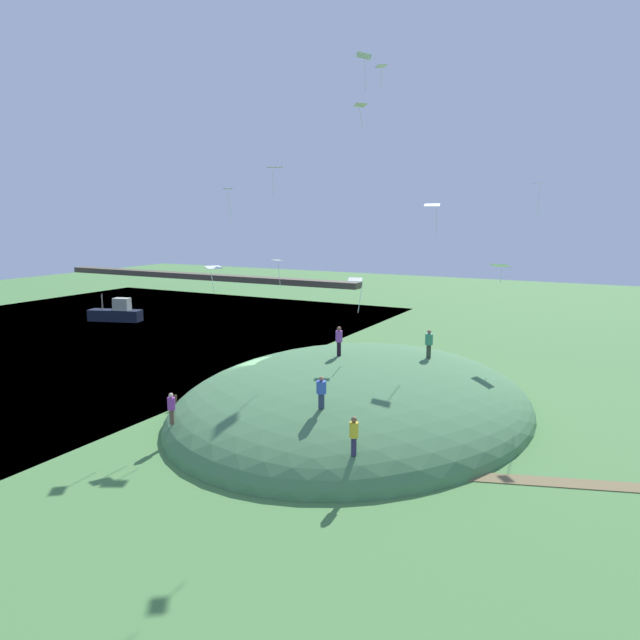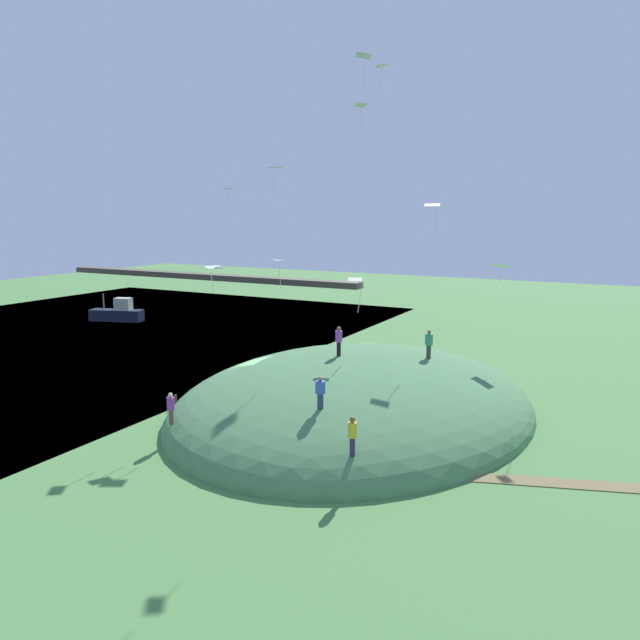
{
  "view_description": "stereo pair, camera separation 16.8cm",
  "coord_description": "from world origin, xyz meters",
  "px_view_note": "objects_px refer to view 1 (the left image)",
  "views": [
    {
      "loc": [
        21.07,
        -31.15,
        11.6
      ],
      "look_at": [
        3.3,
        2.76,
        4.87
      ],
      "focal_mm": 33.68,
      "sensor_mm": 36.0,
      "label": 1
    },
    {
      "loc": [
        21.22,
        -31.07,
        11.6
      ],
      "look_at": [
        3.3,
        2.76,
        4.87
      ],
      "focal_mm": 33.68,
      "sensor_mm": 36.0,
      "label": 2
    }
  ],
  "objects_px": {
    "person_watching_kites": "(171,405)",
    "person_near_shore": "(321,389)",
    "kite_3": "(361,107)",
    "kite_5": "(277,262)",
    "kite_1": "(275,169)",
    "kite_2": "(381,67)",
    "person_with_child": "(339,337)",
    "kite_6": "(500,266)",
    "kite_9": "(539,186)",
    "kite_10": "(432,207)",
    "kite_8": "(356,282)",
    "mooring_post": "(176,402)",
    "person_on_hilltop": "(354,431)",
    "kite_4": "(213,269)",
    "person_walking_path": "(429,341)",
    "kite_0": "(228,191)",
    "kite_7": "(364,57)",
    "boat_on_lake": "(116,313)"
  },
  "relations": [
    {
      "from": "mooring_post",
      "to": "person_near_shore",
      "type": "bearing_deg",
      "value": -12.28
    },
    {
      "from": "kite_2",
      "to": "kite_4",
      "type": "bearing_deg",
      "value": -132.52
    },
    {
      "from": "kite_1",
      "to": "kite_9",
      "type": "height_order",
      "value": "kite_1"
    },
    {
      "from": "person_with_child",
      "to": "kite_3",
      "type": "bearing_deg",
      "value": -112.0
    },
    {
      "from": "kite_8",
      "to": "kite_1",
      "type": "bearing_deg",
      "value": 171.17
    },
    {
      "from": "person_walking_path",
      "to": "kite_0",
      "type": "relative_size",
      "value": 0.96
    },
    {
      "from": "person_walking_path",
      "to": "kite_5",
      "type": "distance_m",
      "value": 14.41
    },
    {
      "from": "kite_0",
      "to": "kite_10",
      "type": "bearing_deg",
      "value": 30.71
    },
    {
      "from": "kite_8",
      "to": "mooring_post",
      "type": "relative_size",
      "value": 2.5
    },
    {
      "from": "kite_5",
      "to": "person_on_hilltop",
      "type": "bearing_deg",
      "value": -49.95
    },
    {
      "from": "person_on_hilltop",
      "to": "kite_4",
      "type": "relative_size",
      "value": 1.15
    },
    {
      "from": "person_with_child",
      "to": "kite_6",
      "type": "distance_m",
      "value": 12.02
    },
    {
      "from": "kite_3",
      "to": "kite_10",
      "type": "distance_m",
      "value": 11.13
    },
    {
      "from": "kite_2",
      "to": "kite_4",
      "type": "xyz_separation_m",
      "value": [
        -6.92,
        -7.54,
        -11.56
      ]
    },
    {
      "from": "person_watching_kites",
      "to": "kite_8",
      "type": "xyz_separation_m",
      "value": [
        5.54,
        10.45,
        5.54
      ]
    },
    {
      "from": "kite_6",
      "to": "kite_2",
      "type": "bearing_deg",
      "value": -138.01
    },
    {
      "from": "kite_3",
      "to": "person_watching_kites",
      "type": "bearing_deg",
      "value": -95.27
    },
    {
      "from": "person_walking_path",
      "to": "kite_9",
      "type": "relative_size",
      "value": 0.85
    },
    {
      "from": "kite_10",
      "to": "mooring_post",
      "type": "relative_size",
      "value": 2.33
    },
    {
      "from": "person_with_child",
      "to": "kite_1",
      "type": "bearing_deg",
      "value": -56.94
    },
    {
      "from": "kite_9",
      "to": "mooring_post",
      "type": "relative_size",
      "value": 2.49
    },
    {
      "from": "person_on_hilltop",
      "to": "kite_9",
      "type": "bearing_deg",
      "value": -138.87
    },
    {
      "from": "kite_7",
      "to": "boat_on_lake",
      "type": "bearing_deg",
      "value": 156.29
    },
    {
      "from": "kite_6",
      "to": "kite_9",
      "type": "height_order",
      "value": "kite_9"
    },
    {
      "from": "person_on_hilltop",
      "to": "kite_3",
      "type": "xyz_separation_m",
      "value": [
        -8.6,
        19.67,
        16.8
      ]
    },
    {
      "from": "person_walking_path",
      "to": "kite_1",
      "type": "relative_size",
      "value": 0.97
    },
    {
      "from": "person_near_shore",
      "to": "kite_10",
      "type": "relative_size",
      "value": 0.8
    },
    {
      "from": "kite_3",
      "to": "kite_5",
      "type": "distance_m",
      "value": 12.92
    },
    {
      "from": "person_watching_kites",
      "to": "kite_2",
      "type": "xyz_separation_m",
      "value": [
        6.22,
        12.25,
        18.12
      ]
    },
    {
      "from": "kite_10",
      "to": "kite_1",
      "type": "bearing_deg",
      "value": -161.09
    },
    {
      "from": "person_walking_path",
      "to": "person_on_hilltop",
      "type": "bearing_deg",
      "value": -55.41
    },
    {
      "from": "kite_6",
      "to": "kite_10",
      "type": "bearing_deg",
      "value": -138.73
    },
    {
      "from": "person_watching_kites",
      "to": "kite_9",
      "type": "height_order",
      "value": "kite_9"
    },
    {
      "from": "kite_1",
      "to": "kite_4",
      "type": "bearing_deg",
      "value": -90.02
    },
    {
      "from": "kite_1",
      "to": "kite_4",
      "type": "distance_m",
      "value": 8.96
    },
    {
      "from": "kite_3",
      "to": "kite_10",
      "type": "height_order",
      "value": "kite_3"
    },
    {
      "from": "kite_2",
      "to": "person_watching_kites",
      "type": "bearing_deg",
      "value": -116.93
    },
    {
      "from": "person_on_hilltop",
      "to": "kite_10",
      "type": "bearing_deg",
      "value": -120.68
    },
    {
      "from": "person_watching_kites",
      "to": "person_near_shore",
      "type": "bearing_deg",
      "value": 169.6
    },
    {
      "from": "boat_on_lake",
      "to": "person_near_shore",
      "type": "xyz_separation_m",
      "value": [
        37.58,
        -23.03,
        2.57
      ]
    },
    {
      "from": "kite_10",
      "to": "person_walking_path",
      "type": "bearing_deg",
      "value": -71.46
    },
    {
      "from": "person_walking_path",
      "to": "kite_1",
      "type": "xyz_separation_m",
      "value": [
        -10.19,
        -1.31,
        10.59
      ]
    },
    {
      "from": "kite_4",
      "to": "kite_8",
      "type": "height_order",
      "value": "kite_4"
    },
    {
      "from": "person_near_shore",
      "to": "kite_8",
      "type": "relative_size",
      "value": 0.75
    },
    {
      "from": "kite_0",
      "to": "kite_2",
      "type": "xyz_separation_m",
      "value": [
        8.32,
        4.06,
        7.11
      ]
    },
    {
      "from": "person_near_shore",
      "to": "kite_1",
      "type": "relative_size",
      "value": 0.86
    },
    {
      "from": "boat_on_lake",
      "to": "person_near_shore",
      "type": "bearing_deg",
      "value": -49.18
    },
    {
      "from": "person_near_shore",
      "to": "kite_8",
      "type": "bearing_deg",
      "value": 36.42
    },
    {
      "from": "kite_1",
      "to": "kite_3",
      "type": "bearing_deg",
      "value": 72.58
    },
    {
      "from": "kite_0",
      "to": "kite_9",
      "type": "relative_size",
      "value": 0.88
    }
  ]
}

